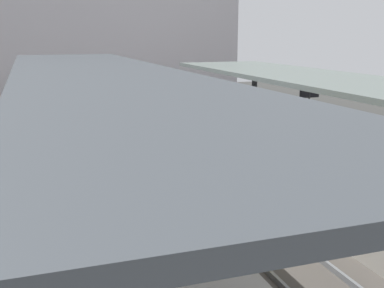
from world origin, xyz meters
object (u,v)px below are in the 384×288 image
passenger_near_bench (368,149)px  platform_sign (309,104)px  platform_bench (293,148)px  commuter_train (178,130)px

passenger_near_bench → platform_sign: bearing=80.9°
platform_sign → passenger_near_bench: platform_sign is taller
platform_bench → passenger_near_bench: passenger_near_bench is taller
commuter_train → platform_sign: 5.60m
commuter_train → platform_bench: size_ratio=8.73×
platform_sign → passenger_near_bench: bearing=-99.1°
platform_bench → platform_sign: size_ratio=0.63×
commuter_train → passenger_near_bench: commuter_train is taller
commuter_train → platform_bench: 4.61m
commuter_train → platform_bench: bearing=-42.9°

